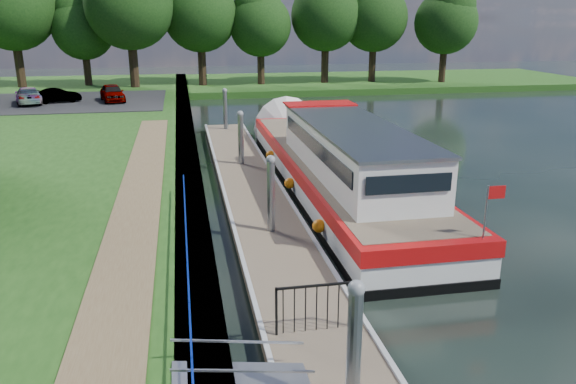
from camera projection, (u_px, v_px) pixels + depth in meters
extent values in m
cube|color=#473D2D|center=(189.00, 181.00, 24.09)|extent=(1.10, 90.00, 0.78)
cube|color=#1C4413|center=(316.00, 83.00, 61.42)|extent=(60.00, 18.00, 0.60)
cube|color=brown|center=(131.00, 234.00, 17.07)|extent=(1.60, 40.00, 0.05)
cube|color=black|center=(73.00, 102.00, 44.03)|extent=(14.00, 12.00, 0.06)
cube|color=#0C2DBF|center=(188.00, 282.00, 12.47)|extent=(0.04, 18.00, 0.04)
cube|color=#0C2DBF|center=(189.00, 296.00, 12.58)|extent=(0.03, 18.00, 0.03)
cylinder|color=#0C2DBF|center=(193.00, 376.00, 9.76)|extent=(0.04, 0.04, 0.72)
cylinder|color=#0C2DBF|center=(190.00, 318.00, 11.64)|extent=(0.04, 0.04, 0.72)
cylinder|color=#0C2DBF|center=(188.00, 276.00, 13.51)|extent=(0.04, 0.04, 0.72)
cylinder|color=#0C2DBF|center=(187.00, 245.00, 15.39)|extent=(0.04, 0.04, 0.72)
cylinder|color=#0C2DBF|center=(186.00, 220.00, 17.27)|extent=(0.04, 0.04, 0.72)
cylinder|color=#0C2DBF|center=(185.00, 200.00, 19.14)|extent=(0.04, 0.04, 0.72)
cylinder|color=#0C2DBF|center=(184.00, 184.00, 21.02)|extent=(0.04, 0.04, 0.72)
cube|color=brown|center=(254.00, 194.00, 22.70)|extent=(2.50, 30.00, 0.24)
cube|color=#9EA0A3|center=(330.00, 376.00, 11.51)|extent=(2.30, 5.00, 0.30)
cube|color=#9EA0A3|center=(269.00, 235.00, 19.02)|extent=(2.30, 5.00, 0.30)
cube|color=#9EA0A3|center=(243.00, 174.00, 26.52)|extent=(2.30, 5.00, 0.30)
cube|color=#9EA0A3|center=(228.00, 139.00, 34.03)|extent=(2.30, 5.00, 0.30)
cube|color=#9EA0A3|center=(283.00, 189.00, 22.87)|extent=(0.12, 30.00, 0.06)
cube|color=#9EA0A3|center=(224.00, 192.00, 22.44)|extent=(0.12, 30.00, 0.06)
cylinder|color=gray|center=(353.00, 377.00, 9.79)|extent=(0.26, 0.26, 3.40)
sphere|color=gray|center=(356.00, 289.00, 9.29)|extent=(0.30, 0.30, 0.30)
cylinder|color=gray|center=(271.00, 210.00, 18.24)|extent=(0.26, 0.26, 3.40)
sphere|color=gray|center=(271.00, 160.00, 17.73)|extent=(0.30, 0.30, 0.30)
cylinder|color=gray|center=(241.00, 150.00, 26.68)|extent=(0.26, 0.26, 3.40)
sphere|color=gray|center=(240.00, 114.00, 26.17)|extent=(0.30, 0.30, 0.30)
cylinder|color=gray|center=(226.00, 118.00, 35.12)|extent=(0.26, 0.26, 3.40)
sphere|color=gray|center=(225.00, 91.00, 34.62)|extent=(0.30, 0.30, 0.30)
cube|color=#A5A8AD|center=(242.00, 379.00, 10.55)|extent=(2.58, 1.00, 0.43)
cube|color=#A5A8AD|center=(244.00, 371.00, 9.95)|extent=(2.58, 0.04, 0.41)
cube|color=#A5A8AD|center=(238.00, 342.00, 10.85)|extent=(2.58, 0.04, 0.41)
cube|color=black|center=(276.00, 312.00, 12.20)|extent=(0.05, 0.05, 1.15)
cube|color=black|center=(356.00, 304.00, 12.52)|extent=(0.05, 0.05, 1.15)
cube|color=black|center=(317.00, 286.00, 12.20)|extent=(1.85, 0.05, 0.05)
cube|color=black|center=(283.00, 311.00, 12.23)|extent=(0.02, 0.02, 1.10)
cube|color=black|center=(294.00, 310.00, 12.27)|extent=(0.02, 0.02, 1.10)
cube|color=black|center=(305.00, 309.00, 12.32)|extent=(0.02, 0.02, 1.10)
cube|color=black|center=(317.00, 308.00, 12.36)|extent=(0.02, 0.02, 1.10)
cube|color=black|center=(328.00, 307.00, 12.41)|extent=(0.02, 0.02, 1.10)
cube|color=black|center=(338.00, 306.00, 12.45)|extent=(0.02, 0.02, 1.10)
cube|color=black|center=(349.00, 305.00, 12.50)|extent=(0.02, 0.02, 1.10)
cube|color=black|center=(333.00, 188.00, 24.34)|extent=(4.00, 20.00, 0.55)
cube|color=silver|center=(334.00, 175.00, 24.16)|extent=(3.96, 19.90, 0.65)
cube|color=#B20C0D|center=(334.00, 162.00, 23.99)|extent=(4.04, 20.00, 0.48)
cube|color=brown|center=(334.00, 157.00, 23.92)|extent=(3.68, 19.20, 0.04)
cone|color=silver|center=(288.00, 131.00, 33.94)|extent=(4.00, 1.50, 4.00)
cube|color=silver|center=(352.00, 150.00, 21.32)|extent=(3.00, 11.00, 1.75)
cube|color=gray|center=(353.00, 126.00, 21.04)|extent=(3.10, 11.20, 0.10)
cube|color=black|center=(313.00, 145.00, 20.97)|extent=(0.04, 10.00, 0.55)
cube|color=black|center=(390.00, 142.00, 21.51)|extent=(0.04, 10.00, 0.55)
cube|color=black|center=(317.00, 119.00, 26.45)|extent=(2.60, 0.04, 0.55)
cube|color=black|center=(409.00, 184.00, 16.04)|extent=(2.60, 0.04, 0.55)
cube|color=#B20C0D|center=(320.00, 104.00, 25.90)|extent=(3.20, 1.60, 0.06)
cylinder|color=gray|center=(486.00, 213.00, 14.88)|extent=(0.05, 0.05, 1.50)
cube|color=#B20C0D|center=(497.00, 192.00, 14.76)|extent=(0.50, 0.02, 0.35)
sphere|color=orange|center=(319.00, 226.00, 18.14)|extent=(0.44, 0.44, 0.44)
sphere|color=orange|center=(290.00, 183.00, 22.84)|extent=(0.44, 0.44, 0.44)
sphere|color=orange|center=(270.00, 155.00, 27.53)|extent=(0.44, 0.44, 0.44)
imported|color=#594C47|center=(361.00, 187.00, 16.58)|extent=(0.56, 0.71, 1.72)
cylinder|color=#332316|center=(20.00, 66.00, 52.96)|extent=(0.83, 0.83, 4.21)
sphere|color=black|center=(11.00, 7.00, 51.37)|extent=(7.95, 7.95, 7.95)
cylinder|color=#332316|center=(87.00, 71.00, 54.68)|extent=(0.70, 0.70, 3.10)
sphere|color=black|center=(83.00, 29.00, 53.50)|extent=(5.85, 5.85, 5.85)
sphere|color=black|center=(80.00, 13.00, 53.20)|extent=(4.65, 4.65, 4.65)
cylinder|color=#332316|center=(134.00, 66.00, 52.97)|extent=(0.84, 0.84, 4.29)
sphere|color=black|center=(129.00, 5.00, 51.34)|extent=(8.10, 8.10, 8.10)
cylinder|color=#332316|center=(202.00, 66.00, 56.07)|extent=(0.79, 0.79, 3.83)
sphere|color=black|center=(200.00, 14.00, 54.62)|extent=(7.24, 7.24, 7.24)
cylinder|color=#332316|center=(261.00, 68.00, 56.96)|extent=(0.72, 0.72, 3.26)
sphere|color=black|center=(260.00, 25.00, 55.72)|extent=(6.16, 6.16, 6.16)
sphere|color=black|center=(258.00, 9.00, 55.47)|extent=(4.89, 4.89, 4.89)
cylinder|color=#332316|center=(325.00, 64.00, 58.36)|extent=(0.78, 0.78, 3.77)
sphere|color=black|center=(326.00, 16.00, 56.93)|extent=(7.13, 7.13, 7.13)
cylinder|color=#332316|center=(372.00, 64.00, 59.32)|extent=(0.77, 0.77, 3.65)
sphere|color=black|center=(374.00, 18.00, 57.93)|extent=(6.89, 6.89, 6.89)
sphere|color=black|center=(372.00, 0.00, 57.37)|extent=(5.47, 5.47, 5.47)
cylinder|color=#332316|center=(443.00, 66.00, 58.86)|extent=(0.74, 0.74, 3.41)
sphere|color=black|center=(446.00, 22.00, 57.57)|extent=(6.43, 6.43, 6.43)
sphere|color=black|center=(450.00, 6.00, 56.93)|extent=(5.11, 5.11, 5.11)
imported|color=#999999|center=(112.00, 93.00, 43.71)|extent=(2.46, 4.20, 1.34)
imported|color=#999999|center=(58.00, 95.00, 43.16)|extent=(3.51, 2.19, 1.09)
imported|color=#999999|center=(28.00, 95.00, 42.47)|extent=(2.88, 4.71, 1.28)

